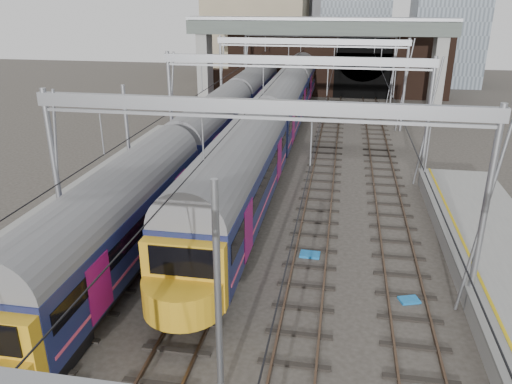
# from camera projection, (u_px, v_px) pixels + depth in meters

# --- Properties ---
(tracks) EXTENTS (14.40, 80.00, 0.22)m
(tracks) POSITION_uv_depth(u_px,v_px,m) (279.00, 220.00, 26.83)
(tracks) COLOR #4C3828
(tracks) RESTS_ON ground
(overhead_line) EXTENTS (16.80, 80.00, 8.00)m
(overhead_line) POSITION_uv_depth(u_px,v_px,m) (294.00, 79.00, 30.39)
(overhead_line) COLOR gray
(overhead_line) RESTS_ON ground
(retaining_wall) EXTENTS (28.00, 2.75, 9.00)m
(retaining_wall) POSITION_uv_depth(u_px,v_px,m) (332.00, 59.00, 58.89)
(retaining_wall) COLOR black
(retaining_wall) RESTS_ON ground
(overbridge) EXTENTS (28.00, 3.00, 9.25)m
(overbridge) POSITION_uv_depth(u_px,v_px,m) (318.00, 37.00, 52.61)
(overbridge) COLOR gray
(overbridge) RESTS_ON ground
(train_main) EXTENTS (3.07, 70.92, 5.19)m
(train_main) POSITION_uv_depth(u_px,v_px,m) (293.00, 90.00, 49.39)
(train_main) COLOR black
(train_main) RESTS_ON ground
(train_second) EXTENTS (2.77, 48.08, 4.78)m
(train_second) POSITION_uv_depth(u_px,v_px,m) (213.00, 129.00, 35.46)
(train_second) COLOR black
(train_second) RESTS_ON ground
(equip_cover_b) EXTENTS (0.94, 0.69, 0.11)m
(equip_cover_b) POSITION_uv_depth(u_px,v_px,m) (310.00, 255.00, 23.15)
(equip_cover_b) COLOR #186FBB
(equip_cover_b) RESTS_ON ground
(equip_cover_c) EXTENTS (0.90, 0.76, 0.09)m
(equip_cover_c) POSITION_uv_depth(u_px,v_px,m) (409.00, 300.00, 19.70)
(equip_cover_c) COLOR #186FBB
(equip_cover_c) RESTS_ON ground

